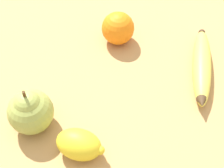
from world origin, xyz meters
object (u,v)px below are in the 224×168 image
orange (118,28)px  pear (30,110)px  banana (202,66)px  lemon (79,144)px

orange → pear: 0.26m
banana → lemon: 0.29m
pear → orange: bearing=1.3°
banana → pear: size_ratio=2.04×
banana → lemon: (-0.28, 0.08, 0.01)m
banana → lemon: size_ratio=2.22×
pear → lemon: (0.01, -0.10, -0.02)m
banana → lemon: bearing=-43.0°
banana → orange: 0.19m
orange → pear: size_ratio=0.72×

